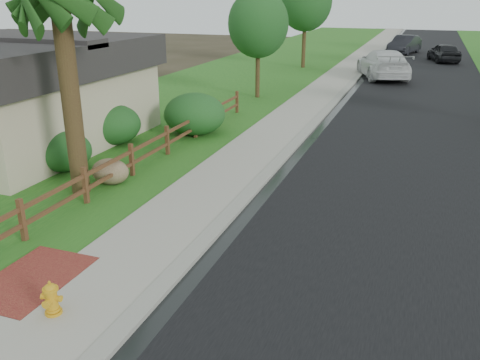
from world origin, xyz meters
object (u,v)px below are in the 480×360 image
at_px(fire_hydrant, 52,299).
at_px(dark_car_mid, 444,52).
at_px(white_suv, 383,64).
at_px(ranch_fence, 150,148).

distance_m(fire_hydrant, dark_car_mid, 41.51).
height_order(white_suv, dark_car_mid, white_suv).
distance_m(ranch_fence, dark_car_mid, 34.08).
bearing_deg(ranch_fence, white_suv, 75.72).
bearing_deg(dark_car_mid, ranch_fence, 58.69).
bearing_deg(ranch_fence, fire_hydrant, -72.37).
height_order(ranch_fence, dark_car_mid, dark_car_mid).
bearing_deg(white_suv, ranch_fence, 58.15).
relative_size(ranch_fence, dark_car_mid, 3.69).
relative_size(ranch_fence, fire_hydrant, 25.61).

